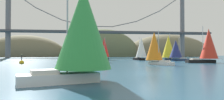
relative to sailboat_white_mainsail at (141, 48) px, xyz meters
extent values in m
plane|color=navy|center=(-11.81, -46.01, -4.36)|extent=(360.00, 360.00, 0.00)
ellipsoid|color=#6B664C|center=(48.19, 88.99, -4.36)|extent=(74.79, 44.00, 36.44)
ellipsoid|color=#5B6647|center=(-6.81, 88.99, -4.36)|extent=(59.16, 44.00, 44.18)
ellipsoid|color=#6B664C|center=(-66.81, 88.99, -4.36)|extent=(62.54, 44.00, 32.99)
cylinder|color=slate|center=(-64.25, 48.99, 15.39)|extent=(2.80, 2.80, 39.51)
cylinder|color=slate|center=(40.63, 48.99, 15.39)|extent=(2.80, 2.80, 39.51)
cube|color=#47474C|center=(-11.81, 48.99, 10.96)|extent=(140.88, 6.00, 1.20)
cylinder|color=slate|center=(-41.78, 48.99, 21.31)|extent=(15.19, 0.50, 7.37)
cylinder|color=slate|center=(-26.79, 48.99, 16.12)|extent=(15.09, 0.50, 3.95)
cylinder|color=slate|center=(-11.81, 48.99, 14.39)|extent=(14.98, 0.50, 0.50)
cylinder|color=slate|center=(3.17, 48.99, 16.12)|extent=(15.09, 0.50, 3.95)
cylinder|color=slate|center=(18.15, 48.99, 21.31)|extent=(15.19, 0.50, 7.37)
cylinder|color=slate|center=(33.14, 48.99, 29.96)|extent=(15.27, 0.50, 10.79)
cube|color=black|center=(-0.39, 1.75, -3.97)|extent=(3.22, 6.41, 0.79)
cube|color=beige|center=(-0.63, 2.83, -3.39)|extent=(1.86, 2.24, 0.36)
cylinder|color=#B2B2B7|center=(-0.26, 1.15, 0.35)|extent=(0.14, 0.14, 7.83)
cone|color=white|center=(0.04, -0.17, 0.35)|extent=(4.77, 4.77, 7.24)
cube|color=#B7B2A8|center=(-19.21, -7.89, -4.06)|extent=(8.20, 5.39, 0.60)
cube|color=beige|center=(-20.53, -7.26, -3.58)|extent=(3.02, 2.56, 0.36)
cylinder|color=#B2B2B7|center=(-18.48, -8.24, 1.17)|extent=(0.14, 0.14, 9.87)
cone|color=teal|center=(-16.88, -9.01, 0.65)|extent=(6.46, 6.46, 8.22)
cube|color=navy|center=(11.94, 2.19, -4.03)|extent=(6.24, 7.44, 0.67)
cube|color=beige|center=(12.74, 3.29, -3.51)|extent=(2.81, 2.96, 0.36)
cylinder|color=#B2B2B7|center=(11.50, 1.58, 1.02)|extent=(0.14, 0.14, 9.43)
cone|color=yellow|center=(10.54, 0.24, 0.67)|extent=(6.63, 6.63, 8.13)
cube|color=navy|center=(11.48, -7.43, -3.99)|extent=(4.34, 5.66, 0.74)
cube|color=beige|center=(12.01, -8.29, -3.44)|extent=(2.00, 2.19, 0.36)
cylinder|color=#B2B2B7|center=(11.18, -6.95, 0.04)|extent=(0.14, 0.14, 7.31)
cone|color=navy|center=(10.53, -5.89, -0.30)|extent=(5.88, 5.88, 6.03)
cube|color=black|center=(-12.68, 4.76, -3.94)|extent=(2.11, 6.07, 0.85)
cube|color=beige|center=(-12.59, 3.70, -3.33)|extent=(1.39, 2.00, 0.36)
cylinder|color=#B2B2B7|center=(-12.72, 5.36, 0.37)|extent=(0.14, 0.14, 7.77)
cone|color=red|center=(-12.83, 6.66, 0.47)|extent=(4.30, 4.30, 7.36)
cube|color=black|center=(10.19, -21.13, -3.95)|extent=(7.43, 2.91, 0.82)
cube|color=beige|center=(8.89, -21.03, -3.36)|extent=(2.46, 1.95, 0.36)
cylinder|color=#B2B2B7|center=(10.91, -21.19, 0.95)|extent=(0.14, 0.14, 8.98)
cone|color=red|center=(12.50, -21.33, 0.74)|extent=(4.85, 4.85, 7.97)
cube|color=white|center=(-21.79, -53.05, -3.95)|extent=(6.86, 4.17, 0.82)
cube|color=beige|center=(-22.90, -53.46, -3.36)|extent=(2.50, 2.19, 0.36)
cylinder|color=#B2B2B7|center=(-21.17, -52.83, 0.93)|extent=(0.14, 0.14, 8.95)
cone|color=green|center=(-19.82, -52.34, 0.46)|extent=(6.36, 6.36, 7.39)
cube|color=white|center=(-3.57, -28.65, -4.03)|extent=(4.31, 6.26, 0.67)
cube|color=beige|center=(-3.09, -29.63, -3.51)|extent=(2.09, 2.35, 0.36)
cylinder|color=#B2B2B7|center=(-3.84, -28.10, -0.19)|extent=(0.14, 0.14, 7.00)
cone|color=orange|center=(-4.43, -26.90, -0.19)|extent=(5.08, 5.08, 6.40)
sphere|color=gold|center=(-35.00, -20.45, -4.06)|extent=(1.10, 1.10, 1.10)
cylinder|color=black|center=(-35.00, -20.45, -3.01)|extent=(0.20, 0.20, 1.60)
sphere|color=#F2EA99|center=(-35.00, -20.45, -2.09)|extent=(0.24, 0.24, 0.24)
camera|label=1|loc=(-19.49, -70.01, -1.86)|focal=31.73mm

